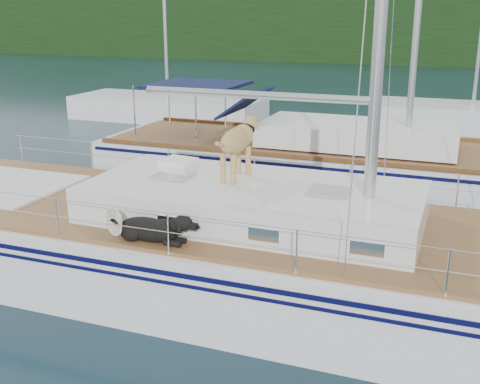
% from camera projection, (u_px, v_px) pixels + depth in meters
% --- Properties ---
extents(ground, '(120.00, 120.00, 0.00)m').
position_uv_depth(ground, '(208.00, 282.00, 10.21)').
color(ground, black).
rests_on(ground, ground).
extents(tree_line, '(90.00, 3.00, 6.00)m').
position_uv_depth(tree_line, '(427.00, 28.00, 49.58)').
color(tree_line, black).
rests_on(tree_line, ground).
extents(shore_bank, '(92.00, 1.00, 1.20)m').
position_uv_depth(shore_bank, '(426.00, 57.00, 51.35)').
color(shore_bank, '#595147').
rests_on(shore_bank, ground).
extents(main_sailboat, '(12.00, 3.80, 14.01)m').
position_uv_depth(main_sailboat, '(213.00, 246.00, 9.98)').
color(main_sailboat, white).
rests_on(main_sailboat, ground).
extents(neighbor_sailboat, '(11.00, 3.50, 13.30)m').
position_uv_depth(neighbor_sailboat, '(315.00, 163.00, 15.64)').
color(neighbor_sailboat, white).
rests_on(neighbor_sailboat, ground).
extents(bg_boat_west, '(8.00, 3.00, 11.65)m').
position_uv_depth(bg_boat_west, '(168.00, 109.00, 25.32)').
color(bg_boat_west, white).
rests_on(bg_boat_west, ground).
extents(bg_boat_center, '(7.20, 3.00, 11.65)m').
position_uv_depth(bg_boat_center, '(472.00, 118.00, 23.02)').
color(bg_boat_center, white).
rests_on(bg_boat_center, ground).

